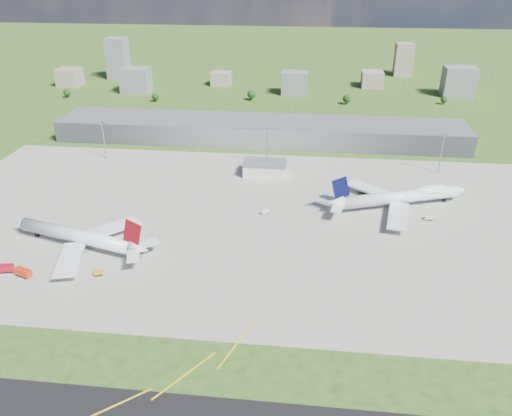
# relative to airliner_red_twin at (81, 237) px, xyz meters

# --- Properties ---
(ground) EXTENTS (1400.00, 1400.00, 0.00)m
(ground) POSITION_rel_airliner_red_twin_xyz_m (67.69, 148.16, -5.59)
(ground) COLOR #284916
(ground) RESTS_ON ground
(apron) EXTENTS (360.00, 190.00, 0.08)m
(apron) POSITION_rel_airliner_red_twin_xyz_m (77.69, 38.16, -5.55)
(apron) COLOR gray
(apron) RESTS_ON ground
(terminal) EXTENTS (300.00, 42.00, 15.00)m
(terminal) POSITION_rel_airliner_red_twin_xyz_m (67.69, 163.16, 1.91)
(terminal) COLOR slate
(terminal) RESTS_ON ground
(ops_building) EXTENTS (26.00, 16.00, 8.00)m
(ops_building) POSITION_rel_airliner_red_twin_xyz_m (77.69, 98.16, -1.59)
(ops_building) COLOR silver
(ops_building) RESTS_ON ground
(mast_west) EXTENTS (3.50, 2.00, 25.90)m
(mast_west) POSITION_rel_airliner_red_twin_xyz_m (-32.31, 113.16, 12.12)
(mast_west) COLOR gray
(mast_west) RESTS_ON ground
(mast_center) EXTENTS (3.50, 2.00, 25.90)m
(mast_center) POSITION_rel_airliner_red_twin_xyz_m (77.69, 113.16, 12.12)
(mast_center) COLOR gray
(mast_center) RESTS_ON ground
(mast_east) EXTENTS (3.50, 2.00, 25.90)m
(mast_east) POSITION_rel_airliner_red_twin_xyz_m (187.69, 113.16, 12.12)
(mast_east) COLOR gray
(mast_east) RESTS_ON ground
(airliner_red_twin) EXTENTS (75.14, 57.42, 20.98)m
(airliner_red_twin) POSITION_rel_airliner_red_twin_xyz_m (0.00, 0.00, 0.00)
(airliner_red_twin) COLOR white
(airliner_red_twin) RESTS_ON ground
(airliner_blue_quad) EXTENTS (80.12, 61.27, 21.62)m
(airliner_blue_quad) POSITION_rel_airliner_red_twin_xyz_m (156.13, 60.80, 0.42)
(airliner_blue_quad) COLOR white
(airliner_blue_quad) RESTS_ON ground
(fire_truck) EXTENTS (8.41, 5.39, 3.50)m
(fire_truck) POSITION_rel_airliner_red_twin_xyz_m (-15.37, -25.63, -3.84)
(fire_truck) COLOR red
(fire_truck) RESTS_ON ground
(crash_tender) EXTENTS (7.10, 4.22, 3.45)m
(crash_tender) POSITION_rel_airliner_red_twin_xyz_m (-24.64, -23.33, -3.87)
(crash_tender) COLOR #A40B1D
(crash_tender) RESTS_ON ground
(tug_yellow) EXTENTS (4.51, 3.54, 1.93)m
(tug_yellow) POSITION_rel_airliner_red_twin_xyz_m (16.60, -21.31, -4.59)
(tug_yellow) COLOR #B89A0A
(tug_yellow) RESTS_ON ground
(van_white_near) EXTENTS (3.44, 5.01, 2.38)m
(van_white_near) POSITION_rel_airliner_red_twin_xyz_m (83.06, 43.92, -4.38)
(van_white_near) COLOR white
(van_white_near) RESTS_ON ground
(van_white_far) EXTENTS (4.52, 2.41, 2.30)m
(van_white_far) POSITION_rel_airliner_red_twin_xyz_m (169.15, 46.83, -4.42)
(van_white_far) COLOR silver
(van_white_far) RESTS_ON ground
(bldg_far_w) EXTENTS (24.00, 20.00, 18.00)m
(bldg_far_w) POSITION_rel_airliner_red_twin_xyz_m (-152.31, 318.16, 3.41)
(bldg_far_w) COLOR gray
(bldg_far_w) RESTS_ON ground
(bldg_w) EXTENTS (28.00, 22.00, 24.00)m
(bldg_w) POSITION_rel_airliner_red_twin_xyz_m (-72.31, 298.16, 6.41)
(bldg_w) COLOR slate
(bldg_w) RESTS_ON ground
(bldg_cw) EXTENTS (20.00, 18.00, 14.00)m
(bldg_cw) POSITION_rel_airliner_red_twin_xyz_m (7.69, 338.16, 1.41)
(bldg_cw) COLOR gray
(bldg_cw) RESTS_ON ground
(bldg_c) EXTENTS (26.00, 20.00, 22.00)m
(bldg_c) POSITION_rel_airliner_red_twin_xyz_m (87.69, 308.16, 5.41)
(bldg_c) COLOR slate
(bldg_c) RESTS_ON ground
(bldg_ce) EXTENTS (22.00, 24.00, 16.00)m
(bldg_ce) POSITION_rel_airliner_red_twin_xyz_m (167.69, 348.16, 2.41)
(bldg_ce) COLOR gray
(bldg_ce) RESTS_ON ground
(bldg_e) EXTENTS (30.00, 22.00, 28.00)m
(bldg_e) POSITION_rel_airliner_red_twin_xyz_m (247.69, 318.16, 8.41)
(bldg_e) COLOR slate
(bldg_e) RESTS_ON ground
(bldg_tall_w) EXTENTS (22.00, 20.00, 44.00)m
(bldg_tall_w) POSITION_rel_airliner_red_twin_xyz_m (-112.31, 358.16, 16.41)
(bldg_tall_w) COLOR slate
(bldg_tall_w) RESTS_ON ground
(bldg_tall_e) EXTENTS (20.00, 18.00, 36.00)m
(bldg_tall_e) POSITION_rel_airliner_red_twin_xyz_m (207.69, 408.16, 12.41)
(bldg_tall_e) COLOR gray
(bldg_tall_e) RESTS_ON ground
(tree_far_w) EXTENTS (7.20, 7.20, 8.80)m
(tree_far_w) POSITION_rel_airliner_red_twin_xyz_m (-132.31, 268.16, -0.40)
(tree_far_w) COLOR #382314
(tree_far_w) RESTS_ON ground
(tree_w) EXTENTS (6.75, 6.75, 8.25)m
(tree_w) POSITION_rel_airliner_red_twin_xyz_m (-42.31, 263.16, -0.73)
(tree_w) COLOR #382314
(tree_w) RESTS_ON ground
(tree_c) EXTENTS (8.10, 8.10, 9.90)m
(tree_c) POSITION_rel_airliner_red_twin_xyz_m (47.69, 278.16, 0.25)
(tree_c) COLOR #382314
(tree_c) RESTS_ON ground
(tree_e) EXTENTS (7.65, 7.65, 9.35)m
(tree_e) POSITION_rel_airliner_red_twin_xyz_m (137.69, 273.16, -0.08)
(tree_e) COLOR #382314
(tree_e) RESTS_ON ground
(tree_far_e) EXTENTS (6.30, 6.30, 7.70)m
(tree_far_e) POSITION_rel_airliner_red_twin_xyz_m (227.69, 283.16, -1.05)
(tree_far_e) COLOR #382314
(tree_far_e) RESTS_ON ground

